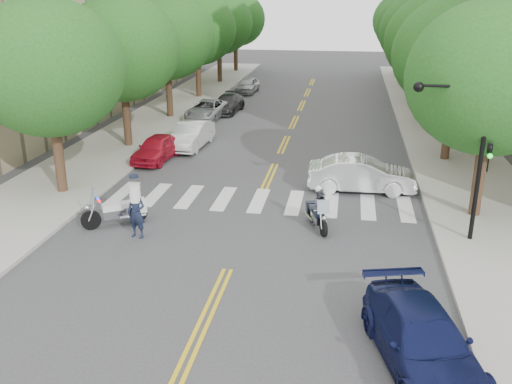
% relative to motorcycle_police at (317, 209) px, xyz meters
% --- Properties ---
extents(ground, '(140.00, 140.00, 0.00)m').
position_rel_motorcycle_police_xyz_m(ground, '(-2.66, -3.97, -0.77)').
color(ground, '#38383A').
rests_on(ground, ground).
extents(sidewalk_left, '(5.00, 60.00, 0.15)m').
position_rel_motorcycle_police_xyz_m(sidewalk_left, '(-12.16, 18.03, -0.69)').
color(sidewalk_left, '#9E9991').
rests_on(sidewalk_left, ground).
extents(sidewalk_right, '(5.00, 60.00, 0.15)m').
position_rel_motorcycle_police_xyz_m(sidewalk_right, '(6.84, 18.03, -0.69)').
color(sidewalk_right, '#9E9991').
rests_on(sidewalk_right, ground).
extents(tree_l_0, '(6.40, 6.40, 8.45)m').
position_rel_motorcycle_police_xyz_m(tree_l_0, '(-11.46, 2.03, 4.79)').
color(tree_l_0, '#382316').
rests_on(tree_l_0, ground).
extents(tree_l_1, '(6.40, 6.40, 8.45)m').
position_rel_motorcycle_police_xyz_m(tree_l_1, '(-11.46, 10.03, 4.79)').
color(tree_l_1, '#382316').
rests_on(tree_l_1, ground).
extents(tree_l_2, '(6.40, 6.40, 8.45)m').
position_rel_motorcycle_police_xyz_m(tree_l_2, '(-11.46, 18.03, 4.79)').
color(tree_l_2, '#382316').
rests_on(tree_l_2, ground).
extents(tree_l_3, '(6.40, 6.40, 8.45)m').
position_rel_motorcycle_police_xyz_m(tree_l_3, '(-11.46, 26.03, 4.79)').
color(tree_l_3, '#382316').
rests_on(tree_l_3, ground).
extents(tree_l_4, '(6.40, 6.40, 8.45)m').
position_rel_motorcycle_police_xyz_m(tree_l_4, '(-11.46, 34.03, 4.79)').
color(tree_l_4, '#382316').
rests_on(tree_l_4, ground).
extents(tree_l_5, '(6.40, 6.40, 8.45)m').
position_rel_motorcycle_police_xyz_m(tree_l_5, '(-11.46, 42.03, 4.79)').
color(tree_l_5, '#382316').
rests_on(tree_l_5, ground).
extents(tree_r_0, '(6.40, 6.40, 8.45)m').
position_rel_motorcycle_police_xyz_m(tree_r_0, '(6.14, 2.03, 4.79)').
color(tree_r_0, '#382316').
rests_on(tree_r_0, ground).
extents(tree_r_1, '(6.40, 6.40, 8.45)m').
position_rel_motorcycle_police_xyz_m(tree_r_1, '(6.14, 10.03, 4.79)').
color(tree_r_1, '#382316').
rests_on(tree_r_1, ground).
extents(tree_r_2, '(6.40, 6.40, 8.45)m').
position_rel_motorcycle_police_xyz_m(tree_r_2, '(6.14, 18.03, 4.79)').
color(tree_r_2, '#382316').
rests_on(tree_r_2, ground).
extents(tree_r_3, '(6.40, 6.40, 8.45)m').
position_rel_motorcycle_police_xyz_m(tree_r_3, '(6.14, 26.03, 4.79)').
color(tree_r_3, '#382316').
rests_on(tree_r_3, ground).
extents(tree_r_4, '(6.40, 6.40, 8.45)m').
position_rel_motorcycle_police_xyz_m(tree_r_4, '(6.14, 34.03, 4.79)').
color(tree_r_4, '#382316').
rests_on(tree_r_4, ground).
extents(tree_r_5, '(6.40, 6.40, 8.45)m').
position_rel_motorcycle_police_xyz_m(tree_r_5, '(6.14, 42.03, 4.79)').
color(tree_r_5, '#382316').
rests_on(tree_r_5, ground).
extents(traffic_signal_pole, '(2.82, 0.42, 6.00)m').
position_rel_motorcycle_police_xyz_m(traffic_signal_pole, '(5.06, -0.47, 2.95)').
color(traffic_signal_pole, black).
rests_on(traffic_signal_pole, ground).
extents(motorcycle_police, '(1.00, 2.05, 1.73)m').
position_rel_motorcycle_police_xyz_m(motorcycle_police, '(0.00, 0.00, 0.00)').
color(motorcycle_police, black).
rests_on(motorcycle_police, ground).
extents(motorcycle_parked, '(2.24, 1.68, 1.64)m').
position_rel_motorcycle_police_xyz_m(motorcycle_parked, '(-7.54, -0.92, -0.20)').
color(motorcycle_parked, black).
rests_on(motorcycle_parked, ground).
extents(officer_standing, '(0.79, 0.60, 1.94)m').
position_rel_motorcycle_police_xyz_m(officer_standing, '(-6.47, -1.95, 0.20)').
color(officer_standing, '#151C30').
rests_on(officer_standing, ground).
extents(convertible, '(4.81, 1.79, 1.57)m').
position_rel_motorcycle_police_xyz_m(convertible, '(1.70, 4.53, 0.02)').
color(convertible, white).
rests_on(convertible, ground).
extents(sedan_blue, '(3.19, 5.27, 1.43)m').
position_rel_motorcycle_police_xyz_m(sedan_blue, '(3.00, -8.10, -0.05)').
color(sedan_blue, '#0E143D').
rests_on(sedan_blue, ground).
extents(parked_car_a, '(1.99, 4.12, 1.36)m').
position_rel_motorcycle_police_xyz_m(parked_car_a, '(-8.96, 7.71, -0.09)').
color(parked_car_a, '#B81329').
rests_on(parked_car_a, ground).
extents(parked_car_b, '(1.84, 4.57, 1.48)m').
position_rel_motorcycle_police_xyz_m(parked_car_b, '(-7.86, 10.53, -0.03)').
color(parked_car_b, silver).
rests_on(parked_car_b, ground).
extents(parked_car_c, '(2.54, 4.82, 1.29)m').
position_rel_motorcycle_police_xyz_m(parked_car_c, '(-8.81, 18.17, -0.12)').
color(parked_car_c, gray).
rests_on(parked_car_c, ground).
extents(parked_car_d, '(2.15, 4.53, 1.28)m').
position_rel_motorcycle_police_xyz_m(parked_car_d, '(-7.86, 20.53, -0.13)').
color(parked_car_d, black).
rests_on(parked_car_d, ground).
extents(parked_car_e, '(1.83, 4.04, 1.34)m').
position_rel_motorcycle_police_xyz_m(parked_car_e, '(-7.86, 29.02, -0.10)').
color(parked_car_e, '#A4A5AA').
rests_on(parked_car_e, ground).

